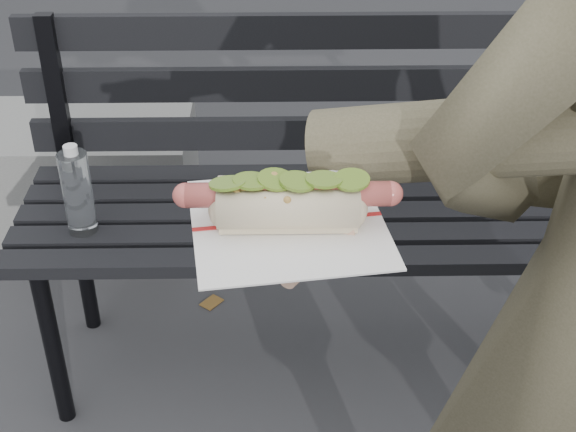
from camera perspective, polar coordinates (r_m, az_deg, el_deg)
name	(u,v)px	position (r m, az deg, el deg)	size (l,w,h in m)	color
park_bench	(336,178)	(1.88, 3.45, 2.69)	(1.50, 0.44, 0.88)	black
concrete_block	(0,182)	(2.65, -19.79, 2.28)	(1.20, 0.40, 0.40)	slate
held_hotdog	(481,154)	(0.86, 13.59, 4.28)	(0.64, 0.31, 0.20)	#4A4731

